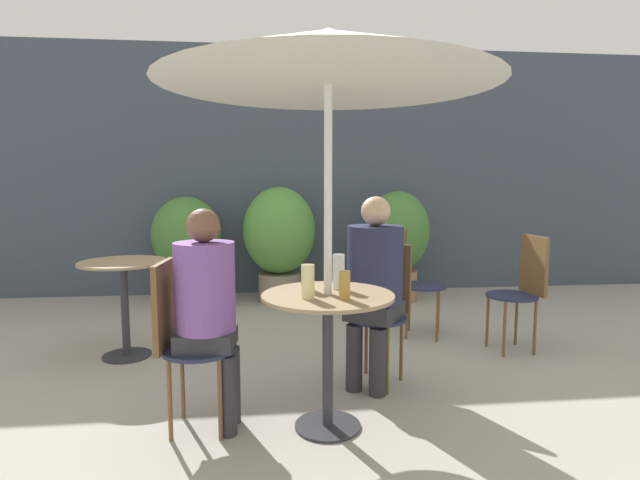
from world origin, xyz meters
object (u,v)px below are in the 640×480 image
beer_glass_2 (345,285)px  umbrella (328,58)px  cafe_table_far (124,286)px  potted_plant_0 (187,241)px  seated_person_1 (208,300)px  seated_person_0 (374,276)px  beer_glass_3 (339,272)px  bistro_chair_0 (382,300)px  potted_plant_2 (397,238)px  bistro_chair_3 (412,274)px  beer_glass_0 (307,277)px  cafe_table_near (328,325)px  potted_plant_1 (279,236)px  bistro_chair_2 (523,283)px  bistro_chair_1 (181,330)px  beer_glass_1 (308,282)px

beer_glass_2 → umbrella: bearing=118.6°
cafe_table_far → potted_plant_0: potted_plant_0 is taller
seated_person_1 → beer_glass_2: size_ratio=8.33×
seated_person_0 → beer_glass_3: size_ratio=6.41×
bistro_chair_0 → beer_glass_2: bearing=-81.3°
potted_plant_2 → bistro_chair_3: bearing=-99.2°
cafe_table_far → beer_glass_0: 1.81m
bistro_chair_0 → seated_person_1: size_ratio=0.77×
cafe_table_near → potted_plant_1: 3.05m
bistro_chair_2 → bistro_chair_3: (-0.78, 0.48, 0.00)m
bistro_chair_3 → bistro_chair_2: bearing=-100.7°
bistro_chair_0 → seated_person_1: bearing=-116.6°
beer_glass_2 → potted_plant_2: (1.11, 3.09, -0.11)m
bistro_chair_1 → beer_glass_3: beer_glass_3 is taller
seated_person_1 → beer_glass_3: bearing=-79.5°
bistro_chair_2 → potted_plant_0: potted_plant_0 is taller
bistro_chair_2 → potted_plant_2: bearing=-167.3°
potted_plant_2 → umbrella: bearing=-111.7°
bistro_chair_3 → seated_person_1: seated_person_1 is taller
seated_person_1 → beer_glass_3: seated_person_1 is taller
beer_glass_0 → beer_glass_3: beer_glass_3 is taller
cafe_table_near → beer_glass_2: beer_glass_2 is taller
cafe_table_far → bistro_chair_2: size_ratio=0.81×
cafe_table_near → beer_glass_2: 0.29m
potted_plant_0 → potted_plant_2: size_ratio=0.95×
bistro_chair_3 → beer_glass_3: size_ratio=4.73×
bistro_chair_1 → bistro_chair_0: bearing=-60.0°
bistro_chair_0 → beer_glass_1: (-0.58, -0.75, 0.29)m
bistro_chair_0 → beer_glass_0: bearing=-100.7°
beer_glass_0 → potted_plant_1: 2.93m
bistro_chair_1 → beer_glass_2: bistro_chair_1 is taller
seated_person_0 → potted_plant_2: bearing=106.6°
beer_glass_2 → potted_plant_1: 3.18m
umbrella → bistro_chair_1: bearing=175.1°
umbrella → beer_glass_3: bearing=58.8°
cafe_table_near → cafe_table_far: (-1.43, 1.31, -0.02)m
beer_glass_0 → potted_plant_0: 3.18m
cafe_table_far → beer_glass_0: beer_glass_0 is taller
bistro_chair_1 → beer_glass_2: (0.87, -0.20, 0.27)m
umbrella → potted_plant_1: bearing=93.5°
seated_person_1 → beer_glass_3: size_ratio=6.16×
bistro_chair_2 → beer_glass_1: bistro_chair_2 is taller
umbrella → bistro_chair_3: bearing=59.3°
bistro_chair_2 → umbrella: bearing=-61.1°
beer_glass_1 → bistro_chair_1: bearing=166.7°
bistro_chair_3 → beer_glass_2: (-0.88, -1.74, 0.27)m
beer_glass_1 → potted_plant_0: bearing=109.3°
beer_glass_0 → potted_plant_1: (-0.08, 2.93, -0.08)m
cafe_table_far → bistro_chair_1: (0.64, -1.24, -0.00)m
cafe_table_near → potted_plant_1: size_ratio=0.58×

